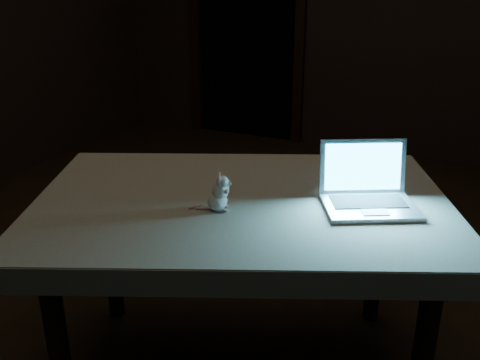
% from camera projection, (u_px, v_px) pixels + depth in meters
% --- Properties ---
extents(floor, '(5.00, 5.00, 0.00)m').
position_uv_depth(floor, '(241.00, 311.00, 2.38)').
color(floor, black).
rests_on(floor, ground).
extents(doorway, '(1.06, 0.36, 2.13)m').
position_uv_depth(doorway, '(247.00, 13.00, 4.52)').
color(doorway, black).
rests_on(doorway, back_wall).
extents(table, '(1.52, 1.28, 0.70)m').
position_uv_depth(table, '(242.00, 288.00, 1.92)').
color(table, black).
rests_on(table, floor).
extents(tablecloth, '(1.66, 1.50, 0.08)m').
position_uv_depth(tablecloth, '(255.00, 214.00, 1.77)').
color(tablecloth, beige).
rests_on(tablecloth, table).
extents(laptop, '(0.37, 0.36, 0.20)m').
position_uv_depth(laptop, '(372.00, 181.00, 1.67)').
color(laptop, silver).
rests_on(laptop, tablecloth).
extents(plush_mouse, '(0.13, 0.13, 0.12)m').
position_uv_depth(plush_mouse, '(217.00, 192.00, 1.68)').
color(plush_mouse, white).
rests_on(plush_mouse, tablecloth).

